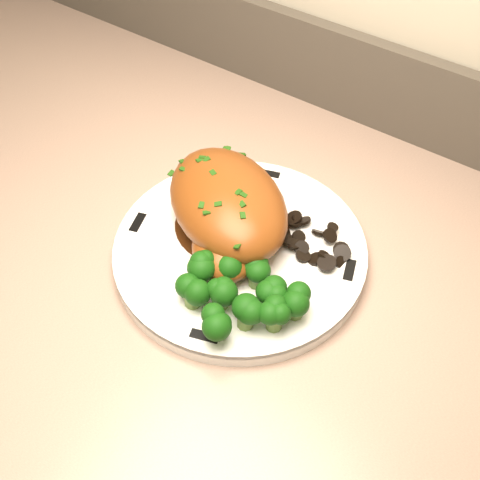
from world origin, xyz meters
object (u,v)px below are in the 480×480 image
Objects in this scene: counter at (275,464)px; broccoli_florets at (240,293)px; plate at (240,251)px; chicken_breast at (227,208)px.

counter is 0.51m from broccoli_florets.
broccoli_florets is at bearing -54.83° from plate.
plate is at bearing 169.50° from counter.
plate is 2.22× the size of broccoli_florets.
broccoli_florets is (0.07, -0.08, -0.01)m from chicken_breast.
counter reaches higher than broccoli_florets.
counter is at bearing 16.49° from chicken_breast.
chicken_breast is at bearing 132.67° from broccoli_florets.
plate is 0.05m from chicken_breast.
counter is at bearing -10.50° from plate.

